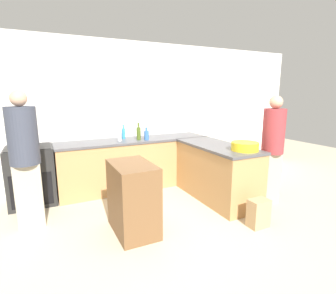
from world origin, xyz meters
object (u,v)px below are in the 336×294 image
(person_by_range, at_px, (25,155))
(paper_bag, at_px, (258,213))
(vinegar_bottle_clear, at_px, (119,137))
(range_oven, at_px, (31,175))
(person_at_peninsula, at_px, (272,146))
(dish_soap_bottle, at_px, (124,133))
(mixing_bowl, at_px, (245,146))
(olive_oil_bottle, at_px, (139,133))
(water_bottle_blue, at_px, (147,135))
(island_table, at_px, (133,198))

(person_by_range, bearing_deg, paper_bag, -26.74)
(vinegar_bottle_clear, bearing_deg, paper_bag, -58.95)
(vinegar_bottle_clear, bearing_deg, person_by_range, -153.14)
(range_oven, distance_m, person_at_peninsula, 3.85)
(dish_soap_bottle, bearing_deg, mixing_bowl, -53.12)
(dish_soap_bottle, xyz_separation_m, olive_oil_bottle, (0.21, -0.23, 0.02))
(range_oven, height_order, water_bottle_blue, water_bottle_blue)
(water_bottle_blue, bearing_deg, dish_soap_bottle, 140.63)
(range_oven, distance_m, water_bottle_blue, 1.99)
(water_bottle_blue, bearing_deg, olive_oil_bottle, 157.55)
(mixing_bowl, bearing_deg, dish_soap_bottle, 126.88)
(island_table, distance_m, water_bottle_blue, 1.67)
(dish_soap_bottle, bearing_deg, island_table, -103.43)
(dish_soap_bottle, distance_m, water_bottle_blue, 0.44)
(person_by_range, relative_size, person_at_peninsula, 1.04)
(dish_soap_bottle, bearing_deg, paper_bag, -63.73)
(paper_bag, bearing_deg, vinegar_bottle_clear, 121.05)
(water_bottle_blue, xyz_separation_m, person_at_peninsula, (1.54, -1.48, -0.07))
(range_oven, relative_size, island_table, 1.03)
(range_oven, xyz_separation_m, island_table, (1.17, -1.56, -0.01))
(island_table, bearing_deg, dish_soap_bottle, 76.57)
(vinegar_bottle_clear, relative_size, person_at_peninsula, 0.12)
(island_table, xyz_separation_m, vinegar_bottle_clear, (0.27, 1.48, 0.55))
(range_oven, height_order, dish_soap_bottle, dish_soap_bottle)
(dish_soap_bottle, bearing_deg, olive_oil_bottle, -46.92)
(range_oven, relative_size, person_at_peninsula, 0.54)
(mixing_bowl, distance_m, dish_soap_bottle, 2.20)
(vinegar_bottle_clear, relative_size, water_bottle_blue, 0.89)
(island_table, bearing_deg, paper_bag, -22.13)
(vinegar_bottle_clear, distance_m, paper_bag, 2.58)
(vinegar_bottle_clear, height_order, paper_bag, vinegar_bottle_clear)
(dish_soap_bottle, distance_m, paper_bag, 2.69)
(olive_oil_bottle, xyz_separation_m, person_at_peninsula, (1.67, -1.53, -0.11))
(mixing_bowl, xyz_separation_m, person_at_peninsula, (0.57, -0.00, -0.05))
(vinegar_bottle_clear, bearing_deg, olive_oil_bottle, -6.07)
(olive_oil_bottle, bearing_deg, water_bottle_blue, -22.45)
(range_oven, relative_size, mixing_bowl, 2.33)
(island_table, distance_m, olive_oil_bottle, 1.67)
(person_by_range, distance_m, person_at_peninsula, 3.56)
(vinegar_bottle_clear, distance_m, olive_oil_bottle, 0.35)
(dish_soap_bottle, relative_size, paper_bag, 0.69)
(island_table, height_order, paper_bag, island_table)
(paper_bag, bearing_deg, island_table, 157.87)
(range_oven, xyz_separation_m, paper_bag, (2.70, -2.18, -0.27))
(vinegar_bottle_clear, bearing_deg, dish_soap_bottle, 55.18)
(range_oven, height_order, olive_oil_bottle, olive_oil_bottle)
(water_bottle_blue, distance_m, person_at_peninsula, 2.13)
(person_by_range, bearing_deg, island_table, -32.19)
(dish_soap_bottle, bearing_deg, range_oven, -176.15)
(person_at_peninsula, relative_size, paper_bag, 4.52)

